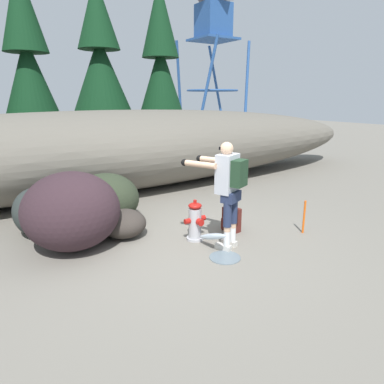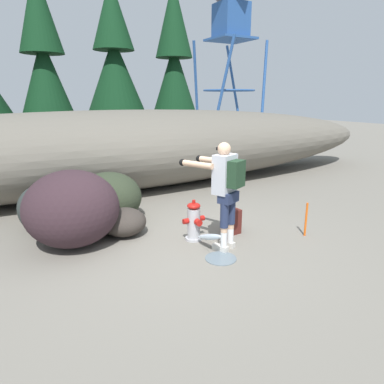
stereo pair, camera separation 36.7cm
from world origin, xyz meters
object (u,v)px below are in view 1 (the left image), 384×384
(utility_worker, at_px, (227,183))
(boulder_small, at_px, (38,212))
(boulder_mid, at_px, (105,199))
(survey_stake, at_px, (304,217))
(fire_hydrant, at_px, (195,222))
(watchtower, at_px, (213,24))
(spare_backpack, at_px, (231,220))
(boulder_outlier, at_px, (124,223))
(boulder_large, at_px, (72,211))

(utility_worker, height_order, boulder_small, utility_worker)
(boulder_mid, xyz_separation_m, survey_stake, (2.80, -2.34, -0.19))
(fire_hydrant, distance_m, boulder_small, 2.75)
(boulder_small, relative_size, watchtower, 0.13)
(utility_worker, bearing_deg, boulder_small, 23.95)
(spare_backpack, height_order, survey_stake, survey_stake)
(boulder_outlier, xyz_separation_m, watchtower, (10.41, 11.81, 6.06))
(spare_backpack, bearing_deg, watchtower, -130.23)
(boulder_large, bearing_deg, survey_stake, -23.82)
(boulder_mid, bearing_deg, utility_worker, -59.01)
(boulder_large, height_order, boulder_outlier, boulder_large)
(utility_worker, height_order, boulder_outlier, utility_worker)
(spare_backpack, distance_m, boulder_large, 2.72)
(spare_backpack, xyz_separation_m, boulder_large, (-2.56, 0.83, 0.40))
(boulder_mid, bearing_deg, boulder_outlier, -86.50)
(boulder_mid, bearing_deg, boulder_small, 173.96)
(boulder_large, height_order, boulder_small, boulder_large)
(spare_backpack, height_order, boulder_mid, boulder_mid)
(boulder_outlier, bearing_deg, spare_backpack, -25.27)
(utility_worker, height_order, boulder_large, utility_worker)
(fire_hydrant, relative_size, boulder_small, 0.65)
(utility_worker, bearing_deg, fire_hydrant, 0.20)
(boulder_large, relative_size, survey_stake, 2.51)
(boulder_small, bearing_deg, spare_backpack, -30.10)
(boulder_outlier, distance_m, survey_stake, 3.17)
(spare_backpack, bearing_deg, survey_stake, 137.97)
(spare_backpack, distance_m, watchtower, 16.49)
(spare_backpack, bearing_deg, fire_hydrant, -8.20)
(utility_worker, bearing_deg, boulder_large, 33.24)
(boulder_large, height_order, survey_stake, boulder_large)
(boulder_large, relative_size, boulder_mid, 1.14)
(fire_hydrant, height_order, utility_worker, utility_worker)
(boulder_large, bearing_deg, utility_worker, -33.05)
(boulder_outlier, bearing_deg, survey_stake, -29.72)
(watchtower, distance_m, survey_stake, 16.54)
(boulder_outlier, height_order, watchtower, watchtower)
(fire_hydrant, xyz_separation_m, survey_stake, (1.79, -0.79, -0.02))
(boulder_large, distance_m, boulder_outlier, 0.92)
(utility_worker, xyz_separation_m, boulder_mid, (-1.25, 2.08, -0.58))
(survey_stake, bearing_deg, boulder_outlier, 150.28)
(utility_worker, xyz_separation_m, spare_backpack, (0.52, 0.50, -0.86))
(boulder_mid, bearing_deg, watchtower, 46.57)
(spare_backpack, bearing_deg, utility_worker, 38.43)
(spare_backpack, distance_m, boulder_mid, 2.39)
(fire_hydrant, bearing_deg, boulder_large, 156.26)
(boulder_large, xyz_separation_m, boulder_outlier, (0.84, -0.01, -0.38))
(boulder_outlier, bearing_deg, fire_hydrant, -38.90)
(boulder_outlier, bearing_deg, boulder_large, 178.98)
(boulder_outlier, bearing_deg, boulder_mid, 93.50)
(boulder_small, xyz_separation_m, survey_stake, (3.97, -2.46, -0.12))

